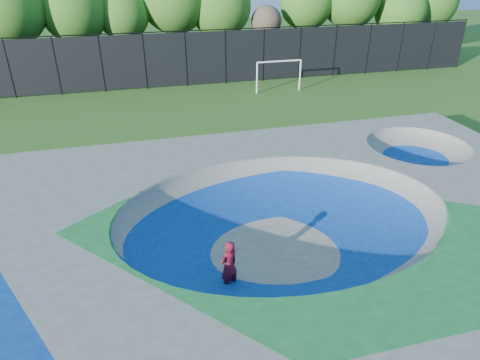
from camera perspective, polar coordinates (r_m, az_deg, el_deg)
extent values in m
plane|color=#2C5517|center=(14.75, 5.57, -8.73)|extent=(120.00, 120.00, 0.00)
cube|color=gray|center=(14.32, 5.71, -6.31)|extent=(22.00, 14.00, 1.50)
imported|color=red|center=(12.50, -1.50, -11.40)|extent=(0.73, 0.65, 1.68)
cube|color=black|center=(13.03, -1.45, -14.19)|extent=(0.75, 0.65, 0.05)
cylinder|color=white|center=(31.14, 2.28, 13.42)|extent=(0.12, 0.12, 2.18)
cylinder|color=white|center=(32.23, 8.01, 13.67)|extent=(0.12, 0.12, 2.18)
cylinder|color=white|center=(31.41, 5.28, 15.49)|extent=(3.27, 0.12, 0.12)
cylinder|color=black|center=(33.62, -28.39, 12.89)|extent=(0.09, 0.09, 4.00)
cylinder|color=black|center=(33.07, -23.26, 13.75)|extent=(0.09, 0.09, 4.00)
cylinder|color=black|center=(32.79, -17.96, 14.51)|extent=(0.09, 0.09, 4.00)
cylinder|color=black|center=(32.78, -12.57, 15.16)|extent=(0.09, 0.09, 4.00)
cylinder|color=black|center=(33.05, -7.20, 15.68)|extent=(0.09, 0.09, 4.00)
cylinder|color=black|center=(33.58, -1.93, 16.06)|extent=(0.09, 0.09, 4.00)
cylinder|color=black|center=(34.37, 3.15, 16.30)|extent=(0.09, 0.09, 4.00)
cylinder|color=black|center=(35.39, 7.97, 16.42)|extent=(0.09, 0.09, 4.00)
cylinder|color=black|center=(36.63, 12.51, 16.43)|extent=(0.09, 0.09, 4.00)
cylinder|color=black|center=(38.07, 16.72, 16.35)|extent=(0.09, 0.09, 4.00)
cylinder|color=black|center=(39.68, 20.60, 16.21)|extent=(0.09, 0.09, 4.00)
cylinder|color=black|center=(41.45, 24.16, 16.01)|extent=(0.09, 0.09, 4.00)
cylinder|color=black|center=(43.36, 27.41, 15.78)|extent=(0.09, 0.09, 4.00)
cube|color=black|center=(33.05, -7.20, 15.68)|extent=(48.00, 0.03, 3.80)
cylinder|color=black|center=(32.70, -7.42, 19.11)|extent=(48.00, 0.08, 0.08)
cylinder|color=#492F24|center=(37.55, -27.19, 14.00)|extent=(0.44, 0.44, 3.49)
sphere|color=#32691B|center=(37.04, -28.46, 19.44)|extent=(5.12, 5.12, 5.12)
cylinder|color=#492F24|center=(37.93, -20.36, 15.18)|extent=(0.44, 0.44, 3.22)
sphere|color=#32691B|center=(37.43, -21.28, 20.39)|extent=(5.07, 5.07, 5.07)
cylinder|color=#492F24|center=(38.22, -14.76, 15.95)|extent=(0.44, 0.44, 3.10)
sphere|color=#32691B|center=(37.76, -15.36, 20.53)|extent=(4.13, 4.13, 4.13)
cylinder|color=#492F24|center=(39.02, -8.41, 17.12)|extent=(0.44, 0.44, 3.59)
cylinder|color=#492F24|center=(39.31, -2.57, 17.06)|extent=(0.44, 0.44, 3.08)
sphere|color=#32691B|center=(38.83, -2.68, 22.14)|extent=(5.21, 5.21, 5.21)
cylinder|color=#492F24|center=(39.19, 3.44, 16.79)|extent=(0.44, 0.44, 2.79)
sphere|color=brown|center=(38.80, 3.55, 20.41)|extent=(2.60, 2.60, 2.60)
cylinder|color=#492F24|center=(41.64, 8.51, 17.63)|extent=(0.44, 0.44, 3.41)
sphere|color=#32691B|center=(41.19, 8.87, 22.39)|extent=(4.73, 4.73, 4.73)
cylinder|color=#492F24|center=(42.60, 14.01, 17.45)|extent=(0.44, 0.44, 3.52)
cylinder|color=#492F24|center=(44.54, 19.96, 16.49)|extent=(0.44, 0.44, 2.64)
sphere|color=#32691B|center=(44.14, 20.62, 20.32)|extent=(4.57, 4.57, 4.57)
cylinder|color=#492F24|center=(47.78, 22.72, 16.85)|extent=(0.44, 0.44, 2.88)
sphere|color=#32691B|center=(47.36, 23.56, 21.15)|extent=(5.90, 5.90, 5.90)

